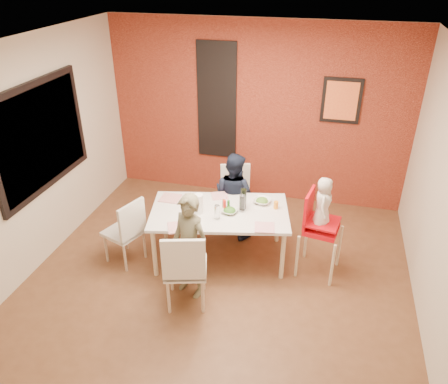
% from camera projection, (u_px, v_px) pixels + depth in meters
% --- Properties ---
extents(ground, '(4.50, 4.50, 0.00)m').
position_uv_depth(ground, '(218.00, 280.00, 5.25)').
color(ground, brown).
rests_on(ground, ground).
extents(ceiling, '(4.50, 4.50, 0.02)m').
position_uv_depth(ceiling, '(216.00, 48.00, 3.95)').
color(ceiling, silver).
rests_on(ceiling, wall_back).
extents(wall_back, '(4.50, 0.02, 2.70)m').
position_uv_depth(wall_back, '(256.00, 114.00, 6.51)').
color(wall_back, beige).
rests_on(wall_back, ground).
extents(wall_front, '(4.50, 0.02, 2.70)m').
position_uv_depth(wall_front, '(122.00, 342.00, 2.69)').
color(wall_front, beige).
rests_on(wall_front, ground).
extents(wall_left, '(0.02, 4.50, 2.70)m').
position_uv_depth(wall_left, '(31.00, 158.00, 5.09)').
color(wall_left, beige).
rests_on(wall_left, ground).
extents(wall_right, '(0.02, 4.50, 2.70)m').
position_uv_depth(wall_right, '(447.00, 207.00, 4.11)').
color(wall_right, beige).
rests_on(wall_right, ground).
extents(brick_accent_wall, '(4.50, 0.02, 2.70)m').
position_uv_depth(brick_accent_wall, '(256.00, 114.00, 6.50)').
color(brick_accent_wall, maroon).
rests_on(brick_accent_wall, ground).
extents(picture_window_frame, '(0.05, 1.70, 1.30)m').
position_uv_depth(picture_window_frame, '(40.00, 137.00, 5.16)').
color(picture_window_frame, black).
rests_on(picture_window_frame, wall_left).
extents(picture_window_pane, '(0.02, 1.55, 1.15)m').
position_uv_depth(picture_window_pane, '(41.00, 137.00, 5.16)').
color(picture_window_pane, black).
rests_on(picture_window_pane, wall_left).
extents(glassblock_strip, '(0.55, 0.03, 1.70)m').
position_uv_depth(glassblock_strip, '(217.00, 101.00, 6.54)').
color(glassblock_strip, silver).
rests_on(glassblock_strip, wall_back).
extents(glassblock_surround, '(0.60, 0.03, 1.76)m').
position_uv_depth(glassblock_surround, '(217.00, 102.00, 6.54)').
color(glassblock_surround, black).
rests_on(glassblock_surround, wall_back).
extents(art_print_frame, '(0.54, 0.03, 0.64)m').
position_uv_depth(art_print_frame, '(341.00, 101.00, 6.07)').
color(art_print_frame, black).
rests_on(art_print_frame, wall_back).
extents(art_print_canvas, '(0.44, 0.01, 0.54)m').
position_uv_depth(art_print_canvas, '(341.00, 101.00, 6.06)').
color(art_print_canvas, orange).
rests_on(art_print_canvas, wall_back).
extents(dining_table, '(1.83, 1.26, 0.70)m').
position_uv_depth(dining_table, '(220.00, 215.00, 5.35)').
color(dining_table, white).
rests_on(dining_table, ground).
extents(chair_near, '(0.56, 0.56, 0.97)m').
position_uv_depth(chair_near, '(185.00, 267.00, 4.61)').
color(chair_near, silver).
rests_on(chair_near, ground).
extents(chair_far, '(0.52, 0.52, 0.89)m').
position_uv_depth(chair_far, '(236.00, 193.00, 6.12)').
color(chair_far, white).
rests_on(chair_far, ground).
extents(chair_left, '(0.53, 0.53, 0.89)m').
position_uv_depth(chair_left, '(127.00, 229.00, 5.33)').
color(chair_left, beige).
rests_on(chair_left, ground).
extents(high_chair, '(0.52, 0.52, 1.07)m').
position_uv_depth(high_chair, '(318.00, 226.00, 5.12)').
color(high_chair, red).
rests_on(high_chair, ground).
extents(child_near, '(0.54, 0.45, 1.26)m').
position_uv_depth(child_near, '(190.00, 247.00, 4.78)').
color(child_near, '#605D45').
rests_on(child_near, ground).
extents(child_far, '(0.71, 0.64, 1.20)m').
position_uv_depth(child_far, '(234.00, 195.00, 5.87)').
color(child_far, black).
rests_on(child_far, ground).
extents(toddler, '(0.21, 0.32, 0.64)m').
position_uv_depth(toddler, '(323.00, 204.00, 4.96)').
color(toddler, silver).
rests_on(toddler, high_chair).
extents(plate_near_left, '(0.33, 0.33, 0.01)m').
position_uv_depth(plate_near_left, '(179.00, 227.00, 4.99)').
color(plate_near_left, white).
rests_on(plate_near_left, dining_table).
extents(plate_far_mid, '(0.27, 0.27, 0.01)m').
position_uv_depth(plate_far_mid, '(220.00, 196.00, 5.64)').
color(plate_far_mid, white).
rests_on(plate_far_mid, dining_table).
extents(plate_near_right, '(0.26, 0.26, 0.01)m').
position_uv_depth(plate_near_right, '(265.00, 227.00, 4.99)').
color(plate_near_right, white).
rests_on(plate_near_right, dining_table).
extents(plate_far_left, '(0.24, 0.24, 0.01)m').
position_uv_depth(plate_far_left, '(170.00, 198.00, 5.58)').
color(plate_far_left, white).
rests_on(plate_far_left, dining_table).
extents(salad_bowl_a, '(0.22, 0.22, 0.05)m').
position_uv_depth(salad_bowl_a, '(230.00, 211.00, 5.27)').
color(salad_bowl_a, white).
rests_on(salad_bowl_a, dining_table).
extents(salad_bowl_b, '(0.25, 0.25, 0.05)m').
position_uv_depth(salad_bowl_b, '(262.00, 201.00, 5.48)').
color(salad_bowl_b, white).
rests_on(salad_bowl_b, dining_table).
extents(wine_bottle, '(0.07, 0.07, 0.26)m').
position_uv_depth(wine_bottle, '(244.00, 199.00, 5.32)').
color(wine_bottle, black).
rests_on(wine_bottle, dining_table).
extents(wine_glass_a, '(0.06, 0.06, 0.18)m').
position_uv_depth(wine_glass_a, '(217.00, 212.00, 5.11)').
color(wine_glass_a, white).
rests_on(wine_glass_a, dining_table).
extents(wine_glass_b, '(0.08, 0.08, 0.21)m').
position_uv_depth(wine_glass_b, '(242.00, 203.00, 5.27)').
color(wine_glass_b, silver).
rests_on(wine_glass_b, dining_table).
extents(paper_towel_roll, '(0.11, 0.11, 0.25)m').
position_uv_depth(paper_towel_roll, '(199.00, 204.00, 5.22)').
color(paper_towel_roll, white).
rests_on(paper_towel_roll, dining_table).
extents(condiment_red, '(0.04, 0.04, 0.14)m').
position_uv_depth(condiment_red, '(225.00, 206.00, 5.29)').
color(condiment_red, red).
rests_on(condiment_red, dining_table).
extents(condiment_green, '(0.03, 0.03, 0.13)m').
position_uv_depth(condiment_green, '(228.00, 205.00, 5.32)').
color(condiment_green, '#2D6E24').
rests_on(condiment_green, dining_table).
extents(condiment_brown, '(0.03, 0.03, 0.13)m').
position_uv_depth(condiment_brown, '(224.00, 205.00, 5.32)').
color(condiment_brown, brown).
rests_on(condiment_brown, dining_table).
extents(sippy_cup, '(0.06, 0.06, 0.10)m').
position_uv_depth(sippy_cup, '(276.00, 205.00, 5.34)').
color(sippy_cup, orange).
rests_on(sippy_cup, dining_table).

